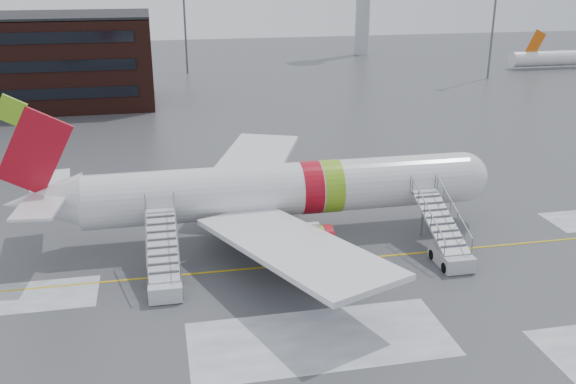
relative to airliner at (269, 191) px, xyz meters
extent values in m
plane|color=#494C4F|center=(6.17, -4.19, -3.42)|extent=(260.00, 260.00, 0.00)
cylinder|color=silver|center=(0.95, 0.00, 0.08)|extent=(28.00, 3.80, 3.80)
sphere|color=silver|center=(14.95, 0.00, 0.08)|extent=(3.80, 3.80, 3.80)
cube|color=black|center=(16.00, 0.00, 0.58)|extent=(1.09, 1.60, 0.97)
cone|color=silver|center=(-15.45, 0.00, 0.33)|extent=(5.20, 3.72, 3.72)
cube|color=#AA0D1C|center=(-15.55, 0.00, 3.88)|extent=(5.27, 0.30, 6.09)
cube|color=#7EBB1E|center=(-16.65, 0.00, 6.68)|extent=(2.16, 0.26, 2.16)
cube|color=silver|center=(-15.25, 2.60, 0.98)|extent=(3.07, 4.85, 0.18)
cube|color=silver|center=(-15.25, -2.60, 0.98)|extent=(3.07, 4.85, 0.18)
cube|color=silver|center=(-0.05, 8.50, -0.52)|extent=(10.72, 15.97, 1.13)
cube|color=silver|center=(-0.05, -8.50, -0.52)|extent=(10.72, 15.97, 1.13)
cylinder|color=silver|center=(1.45, 5.20, -1.87)|extent=(3.40, 2.10, 2.10)
cylinder|color=silver|center=(1.45, -5.20, -1.87)|extent=(3.40, 2.10, 2.10)
cylinder|color=#595B60|center=(12.95, 0.00, -2.52)|extent=(0.20, 0.20, 1.80)
cylinder|color=black|center=(12.95, 0.00, -2.97)|extent=(0.90, 0.56, 0.90)
cylinder|color=black|center=(0.45, 2.40, -2.97)|extent=(0.90, 0.56, 0.90)
cylinder|color=black|center=(0.45, -2.40, -2.97)|extent=(0.90, 0.56, 0.90)
cube|color=#AFB0B6|center=(10.94, -7.30, -2.87)|extent=(2.00, 3.20, 1.00)
cube|color=#AFB0B6|center=(10.94, -5.20, -1.19)|extent=(1.90, 5.87, 2.52)
cube|color=#AFB0B6|center=(10.94, -1.90, -0.02)|extent=(1.90, 1.40, 0.15)
cylinder|color=#595B60|center=(10.94, -2.30, -1.72)|extent=(0.16, 0.16, 3.40)
cylinder|color=black|center=(10.04, -8.30, -3.07)|extent=(0.25, 0.70, 0.70)
cylinder|color=black|center=(11.84, -6.30, -3.07)|extent=(0.25, 0.70, 0.70)
cube|color=silver|center=(-7.78, -7.30, -2.87)|extent=(2.00, 3.20, 1.00)
cube|color=silver|center=(-7.78, -5.20, -1.19)|extent=(1.90, 5.87, 2.52)
cube|color=silver|center=(-7.78, -1.90, -0.02)|extent=(1.90, 1.40, 0.15)
cylinder|color=#595B60|center=(-7.78, -2.30, -1.72)|extent=(0.16, 0.16, 3.40)
cylinder|color=black|center=(-8.68, -8.30, -3.07)|extent=(0.25, 0.70, 0.70)
cylinder|color=black|center=(-6.88, -6.30, -3.07)|extent=(0.25, 0.70, 0.70)
cube|color=black|center=(2.05, -7.35, -2.97)|extent=(3.04, 2.07, 0.69)
cube|color=silver|center=(1.56, -7.46, -2.28)|extent=(1.66, 1.66, 0.89)
cube|color=black|center=(1.56, -7.46, -1.93)|extent=(1.45, 1.52, 0.15)
cylinder|color=black|center=(1.23, -8.25, -3.07)|extent=(0.44, 0.74, 0.69)
cylinder|color=black|center=(3.17, -7.80, -3.07)|extent=(0.44, 0.74, 0.69)
cylinder|color=black|center=(0.92, -6.89, -3.07)|extent=(0.44, 0.74, 0.69)
cylinder|color=black|center=(2.86, -6.45, -3.07)|extent=(0.44, 0.74, 0.69)
cylinder|color=#595B60|center=(48.17, 57.81, 6.18)|extent=(0.36, 0.36, 19.20)
cylinder|color=#595B60|center=(-1.83, 73.81, 6.18)|extent=(0.36, 0.36, 19.20)
camera|label=1|loc=(-7.46, -42.76, 15.66)|focal=40.00mm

